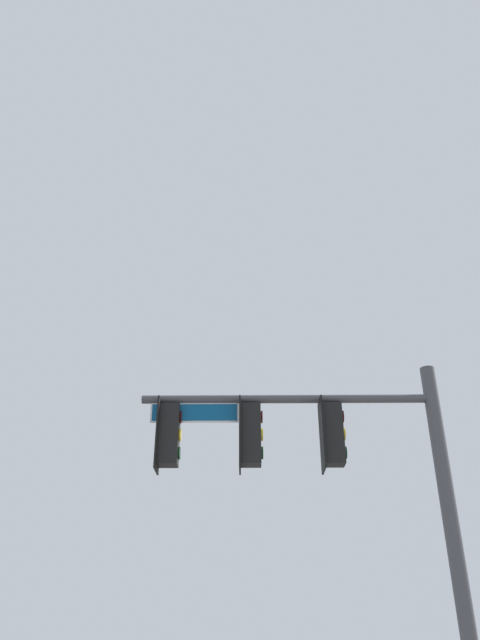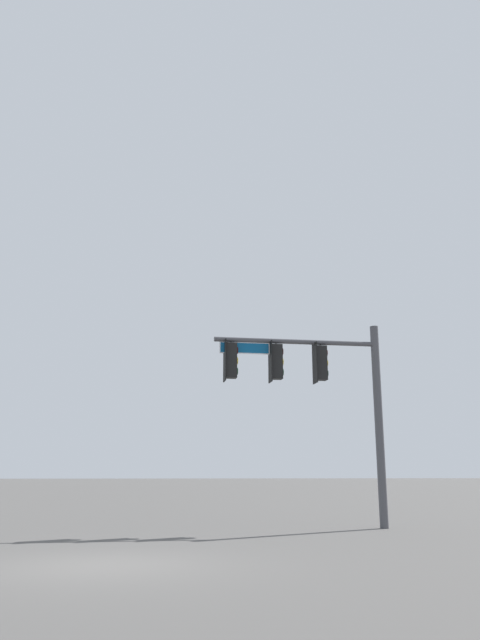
% 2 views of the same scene
% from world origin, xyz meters
% --- Properties ---
extents(ground_plane, '(400.00, 400.00, 0.00)m').
position_xyz_m(ground_plane, '(0.00, 0.00, 0.00)').
color(ground_plane, '#514F4C').
extents(signal_pole_near, '(5.41, 0.58, 6.32)m').
position_xyz_m(signal_pole_near, '(-6.07, -6.78, 4.35)').
color(signal_pole_near, '#47474C').
rests_on(signal_pole_near, ground_plane).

